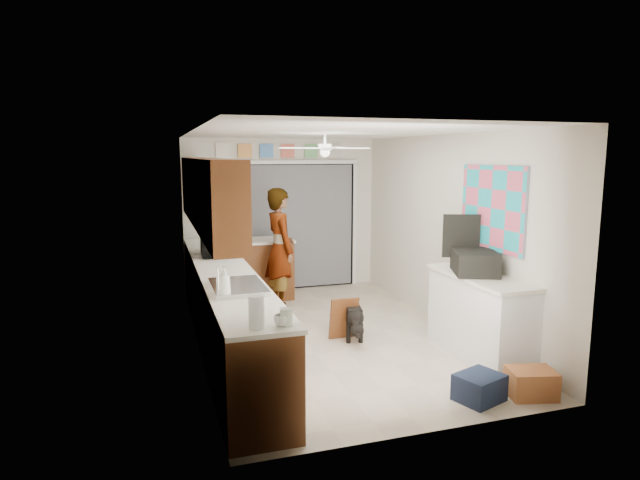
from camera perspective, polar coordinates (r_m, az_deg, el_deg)
floor at (r=6.82m, az=1.03°, el=-10.11°), size 5.00×5.00×0.00m
ceiling at (r=6.44m, az=1.09°, el=11.40°), size 5.00×5.00×0.00m
wall_back at (r=8.90m, az=-4.08°, el=2.68°), size 3.20×0.00×3.20m
wall_front at (r=4.26m, az=11.87°, el=-4.56°), size 3.20×0.00×3.20m
wall_left at (r=6.20m, az=-13.11°, el=-0.35°), size 0.00×5.00×5.00m
wall_right at (r=7.18m, az=13.26°, el=0.92°), size 0.00×5.00×5.00m
left_base_cabinets at (r=6.40m, az=-10.15°, el=-7.30°), size 0.60×4.80×0.90m
left_countertop at (r=6.29m, az=-10.18°, el=-3.18°), size 0.62×4.80×0.04m
upper_cabinets at (r=6.34m, az=-11.99°, el=4.91°), size 0.32×4.00×0.80m
sink_basin at (r=5.31m, az=-8.78°, el=-5.02°), size 0.50×0.76×0.06m
faucet at (r=5.27m, az=-10.85°, el=-4.14°), size 0.03×0.03×0.22m
peninsula_base at (r=8.44m, az=-6.54°, el=-3.22°), size 1.00×0.60×0.90m
peninsula_top at (r=8.35m, az=-6.59°, el=-0.07°), size 1.04×0.64×0.04m
back_opening_recess at (r=8.95m, az=-2.47°, el=1.44°), size 2.00×0.06×2.10m
curtain_panel at (r=8.92m, az=-2.40°, el=1.41°), size 1.90×0.03×2.05m
door_trim_left at (r=8.72m, az=-8.90°, el=1.13°), size 0.06×0.04×2.10m
door_trim_right at (r=9.24m, az=3.70°, el=1.67°), size 0.06×0.04×2.10m
door_trim_head at (r=8.85m, az=-2.47°, el=8.30°), size 2.10×0.04×0.06m
header_frame_0 at (r=8.69m, az=-8.02°, el=9.40°), size 0.22×0.02×0.22m
header_frame_1 at (r=8.76m, az=-5.73°, el=9.44°), size 0.22×0.02×0.22m
header_frame_2 at (r=8.84m, az=-3.48°, el=9.46°), size 0.22×0.02×0.22m
header_frame_3 at (r=8.94m, az=-0.96°, el=9.47°), size 0.22×0.02×0.22m
header_frame_4 at (r=9.06m, az=1.50°, el=9.46°), size 0.22×0.02×0.22m
route66_sign at (r=8.64m, az=-10.34°, el=9.34°), size 0.22×0.02×0.26m
right_counter_base at (r=6.23m, az=16.67°, el=-8.01°), size 0.50×1.40×0.90m
right_counter_top at (r=6.11m, az=16.79°, el=-3.80°), size 0.54×1.44×0.04m
abstract_painting at (r=6.29m, az=17.88°, el=3.26°), size 0.03×1.15×0.95m
ceiling_fan at (r=6.63m, az=0.53°, el=9.78°), size 1.14×1.14×0.24m
microwave at (r=7.10m, az=-10.89°, el=-0.25°), size 0.44×0.63×0.34m
soap_bottle at (r=4.97m, az=-10.15°, el=-4.45°), size 0.13×0.13×0.30m
cup at (r=4.15m, az=-4.14°, el=-8.54°), size 0.15×0.15×0.09m
jar_a at (r=4.15m, az=-3.62°, el=-8.20°), size 0.10×0.10×0.14m
jar_b at (r=4.27m, az=-6.44°, el=-7.86°), size 0.09×0.09×0.12m
paper_towel_roll at (r=4.09m, az=-6.81°, el=-7.66°), size 0.12×0.12×0.26m
suitcase at (r=6.15m, az=16.18°, el=-2.29°), size 0.64×0.72×0.25m
suitcase_rim at (r=6.17m, az=16.13°, el=-3.29°), size 0.63×0.70×0.02m
suitcase_lid at (r=6.34m, az=14.83°, el=0.41°), size 0.40×0.19×0.50m
cardboard_box at (r=5.53m, az=21.60°, el=-14.01°), size 0.48×0.41×0.26m
navy_crate at (r=5.30m, az=16.63°, el=-14.84°), size 0.49×0.45×0.25m
cabinet_door_panel at (r=6.60m, az=2.56°, el=-8.33°), size 0.36×0.14×0.53m
man at (r=7.77m, az=-4.26°, el=-0.96°), size 0.50×0.69×1.78m
dog at (r=6.64m, az=3.52°, el=-8.51°), size 0.38×0.64×0.47m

